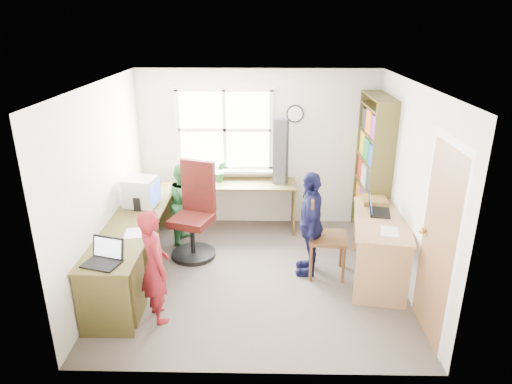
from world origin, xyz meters
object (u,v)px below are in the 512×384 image
swivel_chair (195,216)px  crt_monitor (141,192)px  wooden_chair (321,232)px  laptop_right (376,209)px  cd_tower (281,152)px  person_green (186,203)px  bookshelf (372,173)px  person_navy (310,224)px  laptop_left (104,257)px  potted_plant (220,172)px  person_red (155,266)px  right_desk (380,235)px  l_desk (145,254)px

swivel_chair → crt_monitor: bearing=-152.5°
wooden_chair → crt_monitor: size_ratio=2.37×
laptop_right → wooden_chair: bearing=110.2°
cd_tower → person_green: (-1.37, -0.43, -0.65)m
bookshelf → wooden_chair: 1.44m
cd_tower → person_navy: size_ratio=0.72×
laptop_left → person_navy: size_ratio=0.31×
wooden_chair → person_green: size_ratio=0.91×
laptop_left → swivel_chair: bearing=83.1°
crt_monitor → potted_plant: crt_monitor is taller
bookshelf → wooden_chair: size_ratio=1.96×
laptop_left → potted_plant: 2.65m
potted_plant → person_red: (-0.48, -2.34, -0.27)m
right_desk → bookshelf: bookshelf is taller
person_navy → bookshelf: bearing=142.9°
crt_monitor → person_navy: size_ratio=0.33×
swivel_chair → person_navy: size_ratio=0.96×
person_navy → crt_monitor: bearing=-93.6°
person_green → person_navy: person_navy is taller
swivel_chair → crt_monitor: swivel_chair is taller
right_desk → wooden_chair: (-0.71, 0.06, -0.00)m
cd_tower → potted_plant: (-0.90, 0.05, -0.33)m
cd_tower → l_desk: bearing=-118.9°
swivel_chair → potted_plant: (0.28, 0.88, 0.35)m
right_desk → crt_monitor: crt_monitor is taller
right_desk → cd_tower: bearing=140.3°
right_desk → person_red: person_red is taller
swivel_chair → person_navy: person_navy is taller
crt_monitor → wooden_chair: bearing=0.8°
swivel_chair → laptop_left: size_ratio=3.09×
potted_plant → person_red: bearing=-101.6°
l_desk → person_navy: bearing=11.9°
right_desk → crt_monitor: (-3.03, 0.46, 0.37)m
right_desk → laptop_right: 0.33m
right_desk → crt_monitor: bearing=-178.7°
person_red → l_desk: bearing=-4.6°
crt_monitor → laptop_right: (3.00, -0.28, -0.09)m
crt_monitor → laptop_right: bearing=5.1°
wooden_chair → person_navy: 0.17m
wooden_chair → swivel_chair: bearing=167.8°
swivel_chair → laptop_left: bearing=-94.5°
wooden_chair → laptop_left: wooden_chair is taller
crt_monitor → right_desk: bearing=1.9°
right_desk → l_desk: bearing=-163.8°
bookshelf → cd_tower: bookshelf is taller
wooden_chair → crt_monitor: (-2.32, 0.40, 0.37)m
laptop_right → cd_tower: bearing=54.1°
wooden_chair → cd_tower: cd_tower is taller
person_green → laptop_left: bearing=169.4°
bookshelf → laptop_left: size_ratio=4.97×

